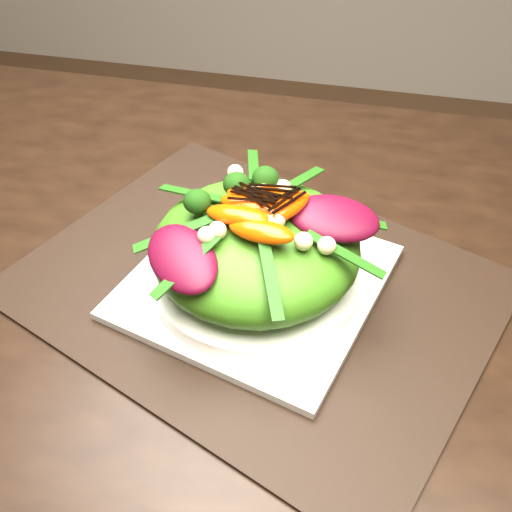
% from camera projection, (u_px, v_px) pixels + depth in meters
% --- Properties ---
extents(dining_table, '(1.60, 0.90, 0.75)m').
position_uv_depth(dining_table, '(119.00, 297.00, 0.65)').
color(dining_table, black).
rests_on(dining_table, floor).
extents(placemat, '(0.57, 0.51, 0.00)m').
position_uv_depth(placemat, '(256.00, 285.00, 0.63)').
color(placemat, black).
rests_on(placemat, dining_table).
extents(plate_base, '(0.30, 0.30, 0.01)m').
position_uv_depth(plate_base, '(256.00, 281.00, 0.63)').
color(plate_base, silver).
rests_on(plate_base, placemat).
extents(salad_bowl, '(0.26, 0.26, 0.02)m').
position_uv_depth(salad_bowl, '(256.00, 272.00, 0.62)').
color(salad_bowl, white).
rests_on(salad_bowl, plate_base).
extents(lettuce_mound, '(0.26, 0.26, 0.08)m').
position_uv_depth(lettuce_mound, '(256.00, 246.00, 0.59)').
color(lettuce_mound, '#3A6F14').
rests_on(lettuce_mound, salad_bowl).
extents(radicchio_leaf, '(0.09, 0.07, 0.02)m').
position_uv_depth(radicchio_leaf, '(334.00, 218.00, 0.57)').
color(radicchio_leaf, '#3F0617').
rests_on(radicchio_leaf, lettuce_mound).
extents(orange_segment, '(0.07, 0.05, 0.02)m').
position_uv_depth(orange_segment, '(240.00, 203.00, 0.57)').
color(orange_segment, '#D03603').
rests_on(orange_segment, lettuce_mound).
extents(broccoli_floret, '(0.05, 0.05, 0.04)m').
position_uv_depth(broccoli_floret, '(202.00, 187.00, 0.58)').
color(broccoli_floret, '#15360A').
rests_on(broccoli_floret, lettuce_mound).
extents(macadamia_nut, '(0.02, 0.02, 0.02)m').
position_uv_depth(macadamia_nut, '(283.00, 247.00, 0.53)').
color(macadamia_nut, beige).
rests_on(macadamia_nut, lettuce_mound).
extents(balsamic_drizzle, '(0.04, 0.02, 0.00)m').
position_uv_depth(balsamic_drizzle, '(240.00, 195.00, 0.56)').
color(balsamic_drizzle, black).
rests_on(balsamic_drizzle, orange_segment).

